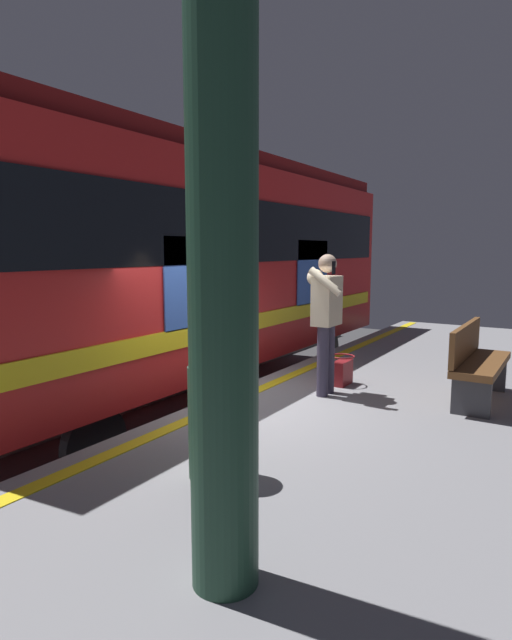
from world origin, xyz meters
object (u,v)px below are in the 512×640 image
object	(u,v)px
passenger	(326,313)
handbag	(342,371)
bench	(476,360)
trash_bin	(212,422)
train_carriage	(190,259)
station_column	(222,180)

from	to	relation	value
passenger	handbag	distance (m)	0.98
bench	trash_bin	size ratio (longest dim) A/B	1.75
handbag	passenger	bearing A→B (deg)	-0.64
train_carriage	trash_bin	size ratio (longest dim) A/B	10.88
passenger	handbag	size ratio (longest dim) A/B	4.38
passenger	station_column	world-z (taller)	station_column
station_column	bench	size ratio (longest dim) A/B	2.73
train_carriage	trash_bin	xyz separation A→B (m)	(3.67, 3.20, -1.17)
train_carriage	passenger	distance (m)	3.23
train_carriage	station_column	world-z (taller)	station_column
handbag	station_column	world-z (taller)	station_column
train_carriage	bench	xyz separation A→B (m)	(0.43, 4.59, -1.12)
handbag	trash_bin	world-z (taller)	trash_bin
handbag	bench	distance (m)	1.63
passenger	bench	distance (m)	1.81
handbag	trash_bin	bearing A→B (deg)	3.88
train_carriage	station_column	size ratio (longest dim) A/B	2.28
train_carriage	handbag	bearing A→B (deg)	79.50
passenger	train_carriage	bearing A→B (deg)	-110.06
passenger	bench	xyz separation A→B (m)	(-0.66, 1.61, -0.52)
passenger	trash_bin	bearing A→B (deg)	4.82
train_carriage	passenger	xyz separation A→B (m)	(1.09, 2.98, -0.60)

